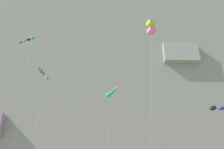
{
  "coord_description": "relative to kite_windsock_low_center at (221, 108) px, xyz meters",
  "views": [
    {
      "loc": [
        -1.41,
        -5.01,
        3.89
      ],
      "look_at": [
        -0.58,
        22.11,
        18.35
      ],
      "focal_mm": 42.3,
      "sensor_mm": 36.0,
      "label": 1
    }
  ],
  "objects": [
    {
      "name": "cliff_face",
      "position": [
        -17.57,
        37.69,
        13.76
      ],
      "size": [
        180.0,
        33.65,
        65.91
      ],
      "color": "gray",
      "rests_on": "ground"
    },
    {
      "name": "kite_windsock_low_center",
      "position": [
        0.0,
        0.0,
        0.0
      ],
      "size": [
        5.15,
        2.86,
        19.8
      ],
      "color": "black",
      "rests_on": "ground"
    },
    {
      "name": "kite_windsock_front_field",
      "position": [
        -30.4,
        -7.15,
        7.68
      ],
      "size": [
        2.88,
        2.44,
        27.3
      ],
      "color": "teal",
      "rests_on": "ground"
    },
    {
      "name": "kite_banner_far_right",
      "position": [
        -28.05,
        -5.37,
        1.58
      ],
      "size": [
        1.97,
        3.6,
        22.42
      ],
      "color": "black",
      "rests_on": "ground"
    },
    {
      "name": "kite_box_high_right",
      "position": [
        -11.77,
        -6.65,
        10.95
      ],
      "size": [
        3.34,
        3.48,
        31.23
      ],
      "color": "#8CCC33",
      "rests_on": "ground"
    },
    {
      "name": "kite_windsock_upper_left",
      "position": [
        -18.06,
        -4.41,
        0.41
      ],
      "size": [
        1.78,
        5.56,
        20.01
      ],
      "color": "teal",
      "rests_on": "ground"
    }
  ]
}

